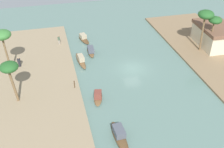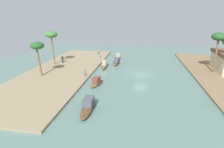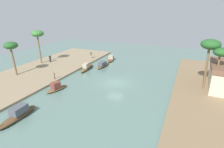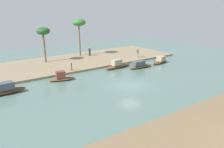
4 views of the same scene
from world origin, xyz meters
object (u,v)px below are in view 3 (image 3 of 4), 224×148
sampan_with_tall_canopy (56,87)px  person_on_near_bank (91,55)px  palm_tree_left_near (37,34)px  palm_tree_right_tall (211,46)px  palm_tree_left_far (11,47)px  sampan_open_hull (87,67)px  palm_tree_right_short (222,53)px  sampan_foreground (103,65)px  sampan_upstream_small (111,59)px  person_by_mooring (50,59)px  mooring_post (54,76)px  sampan_midstream (18,114)px

sampan_with_tall_canopy → person_on_near_bank: size_ratio=2.24×
sampan_with_tall_canopy → palm_tree_left_near: bearing=-114.9°
palm_tree_right_tall → palm_tree_left_far: bearing=-77.5°
sampan_open_hull → palm_tree_left_far: 13.35m
palm_tree_right_tall → palm_tree_right_short: size_ratio=1.14×
sampan_foreground → palm_tree_right_short: bearing=78.6°
person_on_near_bank → palm_tree_right_short: size_ratio=0.26×
sampan_open_hull → sampan_foreground: (-2.78, 2.12, -0.02)m
palm_tree_left_near → palm_tree_left_far: size_ratio=1.18×
sampan_open_hull → palm_tree_left_near: 12.21m
sampan_upstream_small → palm_tree_right_tall: 21.69m
sampan_upstream_small → person_by_mooring: bearing=-69.5°
person_on_near_bank → sampan_upstream_small: bearing=143.2°
sampan_open_hull → palm_tree_left_far: (7.99, -9.56, 4.79)m
sampan_open_hull → mooring_post: mooring_post is taller
person_on_near_bank → palm_tree_right_tall: palm_tree_right_tall is taller
person_on_near_bank → palm_tree_right_short: 26.55m
palm_tree_left_near → palm_tree_right_tall: 31.07m
person_by_mooring → mooring_post: size_ratio=1.41×
mooring_post → palm_tree_right_tall: bearing=104.2°
sampan_with_tall_canopy → sampan_upstream_small: bearing=-169.1°
sampan_midstream → person_by_mooring: size_ratio=3.20×
sampan_with_tall_canopy → sampan_upstream_small: 17.82m
palm_tree_left_far → sampan_open_hull: bearing=129.9°
sampan_foreground → palm_tree_right_short: size_ratio=0.73×
palm_tree_left_far → sampan_midstream: bearing=50.3°
sampan_midstream → sampan_foreground: size_ratio=1.13×
person_on_near_bank → person_by_mooring: size_ratio=1.02×
sampan_open_hull → mooring_post: 7.29m
sampan_with_tall_canopy → sampan_upstream_small: sampan_with_tall_canopy is taller
person_by_mooring → mooring_post: 10.77m
sampan_foreground → mooring_post: (9.80, -4.06, 0.42)m
sampan_midstream → palm_tree_left_near: 21.49m
sampan_upstream_small → palm_tree_right_short: bearing=51.1°
person_on_near_bank → sampan_open_hull: bearing=62.7°
person_on_near_bank → palm_tree_right_tall: 25.19m
sampan_open_hull → sampan_upstream_small: bearing=162.1°
sampan_upstream_small → person_on_near_bank: 4.72m
sampan_foreground → palm_tree_right_tall: palm_tree_right_tall is taller
person_by_mooring → sampan_open_hull: bearing=11.7°
palm_tree_left_far → palm_tree_right_short: bearing=100.6°
sampan_upstream_small → sampan_with_tall_canopy: bearing=-15.3°
sampan_open_hull → sampan_upstream_small: sampan_open_hull is taller
sampan_foreground → person_by_mooring: (2.10, -11.58, 0.58)m
sampan_foreground → palm_tree_left_far: (10.77, -11.68, 4.81)m
palm_tree_left_near → sampan_open_hull: bearing=93.7°
sampan_midstream → sampan_foreground: 20.09m
palm_tree_right_short → person_on_near_bank: bearing=-110.0°
person_by_mooring → palm_tree_right_short: (2.83, 31.17, 4.73)m
person_on_near_bank → palm_tree_left_near: bearing=-6.4°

